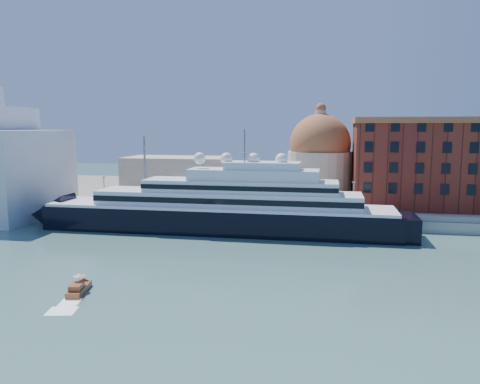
# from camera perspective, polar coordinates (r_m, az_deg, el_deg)

# --- Properties ---
(ground) EXTENTS (400.00, 400.00, 0.00)m
(ground) POSITION_cam_1_polar(r_m,az_deg,el_deg) (82.30, -6.89, -8.22)
(ground) COLOR #355C5A
(ground) RESTS_ON ground
(quay) EXTENTS (180.00, 10.00, 2.50)m
(quay) POSITION_cam_1_polar(r_m,az_deg,el_deg) (114.01, -1.79, -2.98)
(quay) COLOR gray
(quay) RESTS_ON ground
(land) EXTENTS (260.00, 72.00, 2.00)m
(land) POSITION_cam_1_polar(r_m,az_deg,el_deg) (153.81, 1.47, -0.23)
(land) COLOR slate
(land) RESTS_ON ground
(quay_fence) EXTENTS (180.00, 0.10, 1.20)m
(quay_fence) POSITION_cam_1_polar(r_m,az_deg,el_deg) (109.35, -2.30, -2.47)
(quay_fence) COLOR slate
(quay_fence) RESTS_ON quay
(superyacht) EXTENTS (87.30, 12.10, 26.09)m
(superyacht) POSITION_cam_1_polar(r_m,az_deg,el_deg) (103.28, -4.02, -2.31)
(superyacht) COLOR black
(superyacht) RESTS_ON ground
(water_taxi) EXTENTS (3.05, 6.04, 2.74)m
(water_taxi) POSITION_cam_1_polar(r_m,az_deg,el_deg) (69.80, -19.08, -11.02)
(water_taxi) COLOR brown
(water_taxi) RESTS_ON ground
(warehouse) EXTENTS (43.00, 19.00, 23.25)m
(warehouse) POSITION_cam_1_polar(r_m,az_deg,el_deg) (130.73, 22.94, 3.34)
(warehouse) COLOR maroon
(warehouse) RESTS_ON land
(church) EXTENTS (66.00, 18.00, 25.50)m
(church) POSITION_cam_1_polar(r_m,az_deg,el_deg) (134.76, 3.01, 2.84)
(church) COLOR beige
(church) RESTS_ON land
(lamp_posts) EXTENTS (120.80, 2.40, 18.00)m
(lamp_posts) POSITION_cam_1_polar(r_m,az_deg,el_deg) (114.42, -8.21, 1.33)
(lamp_posts) COLOR slate
(lamp_posts) RESTS_ON quay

